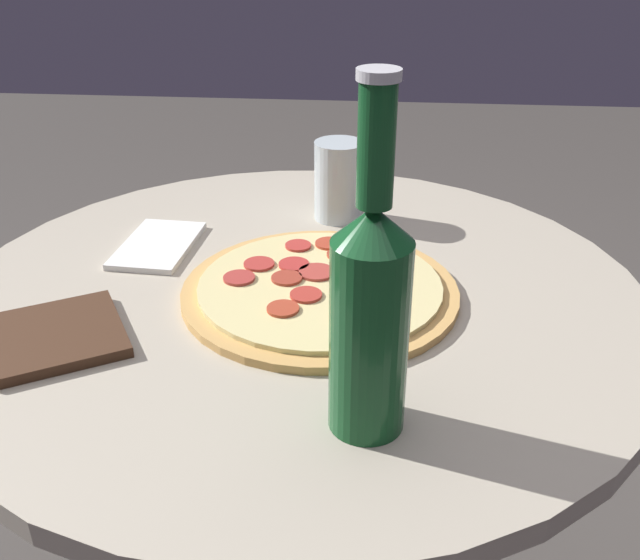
% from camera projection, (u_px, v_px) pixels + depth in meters
% --- Properties ---
extents(table, '(0.83, 0.83, 0.78)m').
position_uv_depth(table, '(300.00, 401.00, 0.94)').
color(table, '#B2A893').
rests_on(table, ground_plane).
extents(pizza, '(0.33, 0.33, 0.02)m').
position_uv_depth(pizza, '(320.00, 289.00, 0.84)').
color(pizza, tan).
rests_on(pizza, table).
extents(beer_bottle, '(0.07, 0.07, 0.31)m').
position_uv_depth(beer_bottle, '(370.00, 310.00, 0.58)').
color(beer_bottle, '#144C23').
rests_on(beer_bottle, table).
extents(pizza_paddle, '(0.21, 0.28, 0.02)m').
position_uv_depth(pizza_paddle, '(22.00, 343.00, 0.74)').
color(pizza_paddle, '#422819').
rests_on(pizza_paddle, table).
extents(drinking_glass, '(0.07, 0.07, 0.11)m').
position_uv_depth(drinking_glass, '(339.00, 181.00, 1.02)').
color(drinking_glass, silver).
rests_on(drinking_glass, table).
extents(napkin, '(0.15, 0.10, 0.01)m').
position_uv_depth(napkin, '(158.00, 245.00, 0.95)').
color(napkin, white).
rests_on(napkin, table).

